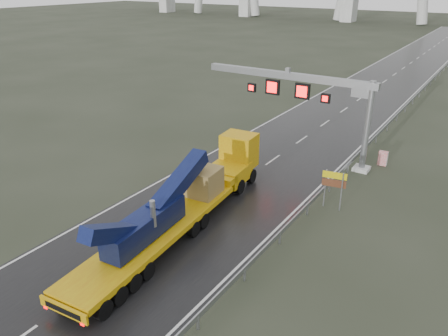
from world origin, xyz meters
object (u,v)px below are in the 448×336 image
Objects in this scene: sign_gantry at (311,93)px; exit_sign_pair at (334,183)px; heavy_haul_truck at (193,194)px; striped_barrier at (383,158)px.

exit_sign_pair is at bearing -55.49° from sign_gantry.
heavy_haul_truck is 6.93× the size of exit_sign_pair.
exit_sign_pair is 2.25× the size of striped_barrier.
sign_gantry reaches higher than striped_barrier.
heavy_haul_truck is at bearing -120.23° from striped_barrier.
exit_sign_pair is (7.04, 5.96, 0.20)m from heavy_haul_truck.
sign_gantry is at bearing 114.52° from exit_sign_pair.
heavy_haul_truck is at bearing -149.75° from exit_sign_pair.
sign_gantry is at bearing 76.17° from heavy_haul_truck.
striped_barrier is (5.90, 2.01, -5.02)m from sign_gantry.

